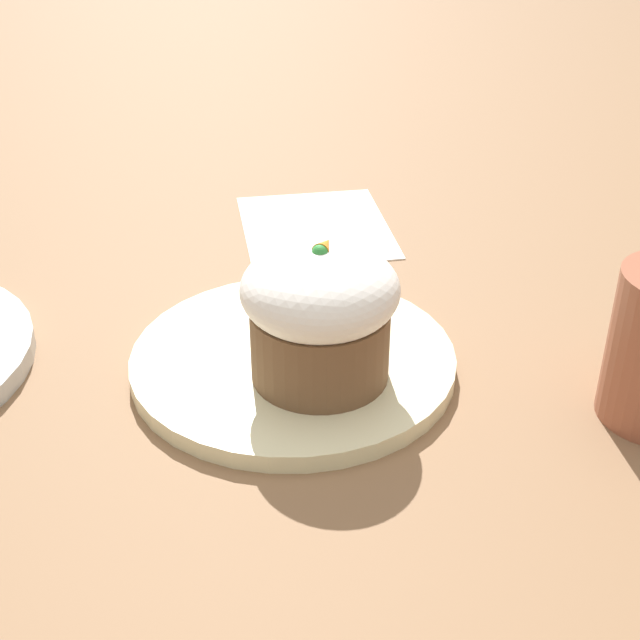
{
  "coord_description": "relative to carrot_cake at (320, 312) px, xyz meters",
  "views": [
    {
      "loc": [
        -0.46,
        -0.16,
        0.33
      ],
      "look_at": [
        -0.02,
        -0.02,
        0.05
      ],
      "focal_mm": 50.0,
      "sensor_mm": 36.0,
      "label": 1
    }
  ],
  "objects": [
    {
      "name": "spoon",
      "position": [
        0.03,
        0.01,
        -0.04
      ],
      "size": [
        0.09,
        0.08,
        0.01
      ],
      "color": "silver",
      "rests_on": "dessert_plate"
    },
    {
      "name": "ground_plane",
      "position": [
        0.02,
        0.02,
        -0.06
      ],
      "size": [
        4.0,
        4.0,
        0.0
      ],
      "primitive_type": "plane",
      "color": "#846042"
    },
    {
      "name": "paper_napkin",
      "position": [
        0.23,
        0.08,
        -0.06
      ],
      "size": [
        0.19,
        0.18,
        0.0
      ],
      "color": "white",
      "rests_on": "ground_plane"
    },
    {
      "name": "carrot_cake",
      "position": [
        0.0,
        0.0,
        0.0
      ],
      "size": [
        0.1,
        0.1,
        0.09
      ],
      "color": "brown",
      "rests_on": "dessert_plate"
    },
    {
      "name": "dessert_plate",
      "position": [
        0.02,
        0.02,
        -0.05
      ],
      "size": [
        0.21,
        0.21,
        0.01
      ],
      "color": "beige",
      "rests_on": "ground_plane"
    }
  ]
}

